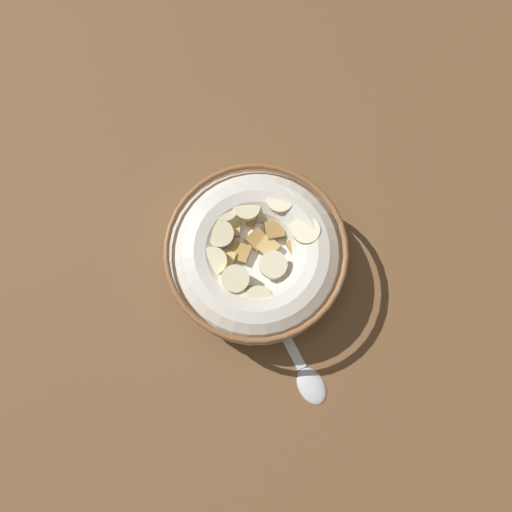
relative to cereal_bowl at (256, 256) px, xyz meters
The scene contains 3 objects.
ground_plane 4.16cm from the cereal_bowl, 106.41° to the right, with size 103.94×103.94×2.00cm, color brown.
cereal_bowl is the anchor object (origin of this frame).
spoon 11.82cm from the cereal_bowl, 152.17° to the right, with size 13.40×9.41×0.80cm.
Camera 1 is at (-11.61, -0.98, 53.67)cm, focal length 36.63 mm.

